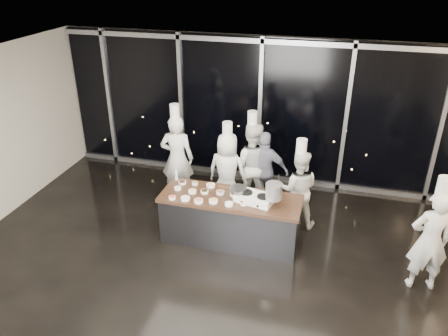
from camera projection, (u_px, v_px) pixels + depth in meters
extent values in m
plane|color=black|center=(216.00, 271.00, 7.19)|extent=(9.00, 9.00, 0.00)
cube|color=beige|center=(261.00, 111.00, 9.48)|extent=(9.00, 0.02, 3.20)
cube|color=beige|center=(215.00, 80.00, 5.75)|extent=(9.00, 7.00, 0.02)
cube|color=black|center=(260.00, 112.00, 9.43)|extent=(8.90, 0.04, 3.18)
cube|color=#999BA1|center=(263.00, 41.00, 8.72)|extent=(8.90, 0.08, 0.10)
cube|color=#999BA1|center=(257.00, 176.00, 10.09)|extent=(8.90, 0.08, 0.10)
cube|color=#999BA1|center=(109.00, 99.00, 10.24)|extent=(0.08, 0.08, 3.20)
cube|color=#999BA1|center=(181.00, 105.00, 9.81)|extent=(0.08, 0.08, 3.20)
cube|color=#999BA1|center=(260.00, 112.00, 9.39)|extent=(0.08, 0.08, 3.20)
cube|color=#999BA1|center=(346.00, 120.00, 8.96)|extent=(0.08, 0.08, 3.20)
cube|color=#999BA1|center=(440.00, 129.00, 8.54)|extent=(0.08, 0.08, 3.20)
cube|color=#37373C|center=(230.00, 220.00, 7.78)|extent=(2.40, 0.80, 0.84)
cube|color=#48281E|center=(231.00, 199.00, 7.57)|extent=(2.46, 0.86, 0.06)
cube|color=white|center=(255.00, 198.00, 7.41)|extent=(0.70, 0.52, 0.12)
cylinder|color=black|center=(246.00, 192.00, 7.45)|extent=(0.25, 0.25, 0.02)
cylinder|color=black|center=(263.00, 197.00, 7.32)|extent=(0.25, 0.25, 0.02)
cylinder|color=black|center=(242.00, 202.00, 7.32)|extent=(0.04, 0.03, 0.04)
cylinder|color=black|center=(258.00, 206.00, 7.19)|extent=(0.04, 0.03, 0.04)
cylinder|color=slate|center=(238.00, 189.00, 7.48)|extent=(0.36, 0.36, 0.05)
cube|color=#4C2B14|center=(225.00, 185.00, 7.58)|extent=(0.22, 0.08, 0.02)
cylinder|color=#ADADAF|center=(274.00, 191.00, 7.19)|extent=(0.32, 0.32, 0.27)
cylinder|color=white|center=(172.00, 198.00, 7.50)|extent=(0.12, 0.12, 0.04)
cylinder|color=#F34B28|center=(172.00, 197.00, 7.49)|extent=(0.10, 0.10, 0.01)
cylinder|color=white|center=(178.00, 188.00, 7.79)|extent=(0.13, 0.13, 0.04)
cylinder|color=beige|center=(178.00, 188.00, 7.78)|extent=(0.10, 0.10, 0.01)
cylinder|color=white|center=(182.00, 183.00, 7.98)|extent=(0.14, 0.14, 0.04)
cylinder|color=#381710|center=(182.00, 182.00, 7.97)|extent=(0.11, 0.11, 0.01)
cylinder|color=white|center=(185.00, 199.00, 7.47)|extent=(0.16, 0.16, 0.04)
cylinder|color=silver|center=(185.00, 198.00, 7.46)|extent=(0.13, 0.13, 0.01)
cylinder|color=white|center=(192.00, 191.00, 7.69)|extent=(0.15, 0.15, 0.04)
cylinder|color=#E3C771|center=(192.00, 191.00, 7.68)|extent=(0.12, 0.12, 0.01)
cylinder|color=white|center=(195.00, 183.00, 7.95)|extent=(0.11, 0.11, 0.04)
cylinder|color=olive|center=(195.00, 183.00, 7.95)|extent=(0.09, 0.09, 0.01)
cylinder|color=white|center=(199.00, 201.00, 7.40)|extent=(0.16, 0.16, 0.04)
cylinder|color=#C2754F|center=(199.00, 200.00, 7.39)|extent=(0.13, 0.13, 0.01)
cylinder|color=white|center=(205.00, 192.00, 7.68)|extent=(0.14, 0.14, 0.04)
cylinder|color=black|center=(205.00, 191.00, 7.68)|extent=(0.12, 0.12, 0.01)
cylinder|color=white|center=(211.00, 185.00, 7.88)|extent=(0.16, 0.16, 0.04)
cylinder|color=beige|center=(211.00, 185.00, 7.88)|extent=(0.13, 0.13, 0.01)
cylinder|color=white|center=(213.00, 201.00, 7.40)|extent=(0.16, 0.16, 0.04)
cylinder|color=tan|center=(213.00, 200.00, 7.39)|extent=(0.13, 0.13, 0.01)
cylinder|color=white|center=(220.00, 192.00, 7.66)|extent=(0.15, 0.15, 0.04)
cylinder|color=#9C5F59|center=(220.00, 192.00, 7.65)|extent=(0.12, 0.12, 0.01)
cylinder|color=white|center=(229.00, 204.00, 7.31)|extent=(0.14, 0.14, 0.04)
cylinder|color=#F8F5C5|center=(229.00, 203.00, 7.30)|extent=(0.12, 0.12, 0.01)
cylinder|color=white|center=(234.00, 194.00, 7.60)|extent=(0.15, 0.15, 0.04)
cylinder|color=#9A6146|center=(234.00, 194.00, 7.59)|extent=(0.13, 0.13, 0.01)
cylinder|color=white|center=(244.00, 203.00, 7.33)|extent=(0.12, 0.12, 0.04)
cylinder|color=gold|center=(244.00, 203.00, 7.32)|extent=(0.10, 0.10, 0.01)
cylinder|color=silver|center=(176.00, 176.00, 8.08)|extent=(0.06, 0.06, 0.17)
cone|color=silver|center=(176.00, 170.00, 8.03)|extent=(0.05, 0.05, 0.06)
imported|color=silver|center=(177.00, 158.00, 8.90)|extent=(0.73, 0.54, 1.85)
cylinder|color=white|center=(175.00, 111.00, 8.44)|extent=(0.22, 0.22, 0.26)
imported|color=silver|center=(227.00, 172.00, 8.62)|extent=(0.83, 0.58, 1.62)
cylinder|color=white|center=(227.00, 129.00, 8.21)|extent=(0.20, 0.20, 0.26)
imported|color=silver|center=(251.00, 164.00, 8.75)|extent=(0.94, 0.77, 1.77)
cylinder|color=white|center=(253.00, 118.00, 8.30)|extent=(0.21, 0.21, 0.26)
imported|color=#141639|center=(264.00, 171.00, 8.65)|extent=(0.96, 0.41, 1.63)
imported|color=silver|center=(298.00, 189.00, 8.08)|extent=(0.80, 0.65, 1.54)
cylinder|color=white|center=(302.00, 146.00, 7.69)|extent=(0.21, 0.21, 0.26)
imported|color=silver|center=(430.00, 241.00, 6.51)|extent=(0.69, 0.52, 1.69)
cylinder|color=white|center=(444.00, 186.00, 6.08)|extent=(0.22, 0.22, 0.26)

